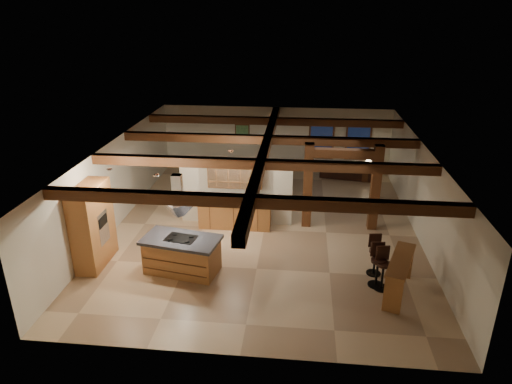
# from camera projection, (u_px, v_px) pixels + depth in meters

# --- Properties ---
(ground) EXTENTS (12.00, 12.00, 0.00)m
(ground) POSITION_uv_depth(u_px,v_px,m) (264.00, 230.00, 15.31)
(ground) COLOR tan
(ground) RESTS_ON ground
(room_walls) EXTENTS (12.00, 12.00, 12.00)m
(room_walls) POSITION_uv_depth(u_px,v_px,m) (264.00, 180.00, 14.64)
(room_walls) COLOR beige
(room_walls) RESTS_ON ground
(ceiling_beams) EXTENTS (10.00, 12.00, 0.28)m
(ceiling_beams) POSITION_uv_depth(u_px,v_px,m) (265.00, 151.00, 14.27)
(ceiling_beams) COLOR #3B1F0E
(ceiling_beams) RESTS_ON room_walls
(timber_posts) EXTENTS (2.50, 0.30, 2.90)m
(timber_posts) POSITION_uv_depth(u_px,v_px,m) (342.00, 178.00, 14.87)
(timber_posts) COLOR #3B1F0E
(timber_posts) RESTS_ON ground
(partition_wall) EXTENTS (3.80, 0.18, 2.20)m
(partition_wall) POSITION_uv_depth(u_px,v_px,m) (236.00, 193.00, 15.45)
(partition_wall) COLOR beige
(partition_wall) RESTS_ON ground
(pantry_cabinet) EXTENTS (0.67, 1.60, 2.40)m
(pantry_cabinet) POSITION_uv_depth(u_px,v_px,m) (93.00, 226.00, 12.91)
(pantry_cabinet) COLOR #9F5433
(pantry_cabinet) RESTS_ON ground
(back_counter) EXTENTS (2.50, 0.66, 0.94)m
(back_counter) POSITION_uv_depth(u_px,v_px,m) (235.00, 214.00, 15.33)
(back_counter) COLOR #9F5433
(back_counter) RESTS_ON ground
(upper_display_cabinet) EXTENTS (1.80, 0.36, 0.95)m
(upper_display_cabinet) POSITION_uv_depth(u_px,v_px,m) (235.00, 174.00, 15.00)
(upper_display_cabinet) COLOR #9F5433
(upper_display_cabinet) RESTS_ON partition_wall
(range_hood) EXTENTS (1.10, 1.10, 1.40)m
(range_hood) POSITION_uv_depth(u_px,v_px,m) (179.00, 214.00, 12.26)
(range_hood) COLOR silver
(range_hood) RESTS_ON room_walls
(back_windows) EXTENTS (2.70, 0.07, 1.70)m
(back_windows) POSITION_uv_depth(u_px,v_px,m) (340.00, 141.00, 19.94)
(back_windows) COLOR #3B1F0E
(back_windows) RESTS_ON room_walls
(framed_art) EXTENTS (0.65, 0.05, 0.85)m
(framed_art) POSITION_uv_depth(u_px,v_px,m) (242.00, 134.00, 20.28)
(framed_art) COLOR #3B1F0E
(framed_art) RESTS_ON room_walls
(recessed_cans) EXTENTS (3.16, 2.46, 0.03)m
(recessed_cans) POSITION_uv_depth(u_px,v_px,m) (168.00, 165.00, 12.69)
(recessed_cans) COLOR silver
(recessed_cans) RESTS_ON room_walls
(kitchen_island) EXTENTS (2.28, 1.49, 1.05)m
(kitchen_island) POSITION_uv_depth(u_px,v_px,m) (182.00, 254.00, 12.74)
(kitchen_island) COLOR #9F5433
(kitchen_island) RESTS_ON ground
(dining_table) EXTENTS (1.64, 0.95, 0.57)m
(dining_table) POSITION_uv_depth(u_px,v_px,m) (264.00, 185.00, 18.35)
(dining_table) COLOR #3E180F
(dining_table) RESTS_ON ground
(sofa) EXTENTS (2.28, 1.20, 0.63)m
(sofa) POSITION_uv_depth(u_px,v_px,m) (346.00, 170.00, 19.89)
(sofa) COLOR black
(sofa) RESTS_ON ground
(microwave) EXTENTS (0.50, 0.35, 0.27)m
(microwave) POSITION_uv_depth(u_px,v_px,m) (256.00, 199.00, 15.04)
(microwave) COLOR #B2B2B7
(microwave) RESTS_ON back_counter
(bar_counter) EXTENTS (1.11, 1.99, 1.02)m
(bar_counter) POSITION_uv_depth(u_px,v_px,m) (400.00, 270.00, 11.67)
(bar_counter) COLOR #9F5433
(bar_counter) RESTS_ON ground
(side_table) EXTENTS (0.47, 0.47, 0.56)m
(side_table) POSITION_uv_depth(u_px,v_px,m) (367.00, 175.00, 19.49)
(side_table) COLOR #3B1F0E
(side_table) RESTS_ON ground
(table_lamp) EXTENTS (0.30, 0.30, 0.36)m
(table_lamp) POSITION_uv_depth(u_px,v_px,m) (368.00, 163.00, 19.29)
(table_lamp) COLOR black
(table_lamp) RESTS_ON side_table
(bar_stool_a) EXTENTS (0.41, 0.43, 1.18)m
(bar_stool_a) POSITION_uv_depth(u_px,v_px,m) (383.00, 268.00, 11.93)
(bar_stool_a) COLOR black
(bar_stool_a) RESTS_ON ground
(bar_stool_b) EXTENTS (0.43, 0.43, 1.22)m
(bar_stool_b) POSITION_uv_depth(u_px,v_px,m) (377.00, 265.00, 12.06)
(bar_stool_b) COLOR black
(bar_stool_b) RESTS_ON ground
(bar_stool_c) EXTENTS (0.41, 0.42, 1.16)m
(bar_stool_c) POSITION_uv_depth(u_px,v_px,m) (375.00, 255.00, 12.61)
(bar_stool_c) COLOR black
(bar_stool_c) RESTS_ON ground
(dining_chairs) EXTENTS (2.06, 2.06, 1.11)m
(dining_chairs) POSITION_uv_depth(u_px,v_px,m) (264.00, 178.00, 18.24)
(dining_chairs) COLOR #3B1F0E
(dining_chairs) RESTS_ON ground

